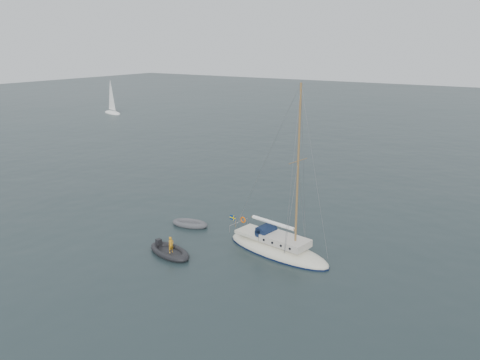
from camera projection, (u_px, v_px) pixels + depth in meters
The scene contains 5 objects.
ground at pixel (244, 252), 33.31m from camera, with size 300.00×300.00×0.00m, color black.
sailboat at pixel (278, 240), 33.03m from camera, with size 8.81×2.64×12.54m.
dinghy at pixel (190, 224), 38.07m from camera, with size 3.08×1.39×0.44m.
rib at pixel (169, 251), 32.96m from camera, with size 3.86×1.75×1.40m.
distant_yacht_a at pixel (111, 97), 97.68m from camera, with size 6.16×3.29×8.17m.
Camera 1 is at (16.28, -25.79, 14.36)m, focal length 35.00 mm.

